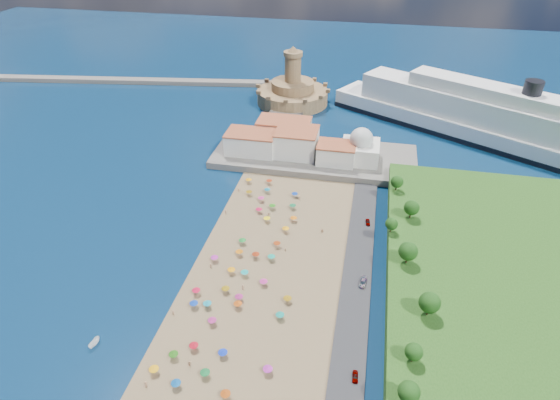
# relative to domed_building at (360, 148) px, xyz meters

# --- Properties ---
(ground) EXTENTS (700.00, 700.00, 0.00)m
(ground) POSITION_rel_domed_building_xyz_m (-30.00, -71.00, -8.97)
(ground) COLOR #071938
(ground) RESTS_ON ground
(terrace) EXTENTS (90.00, 36.00, 3.00)m
(terrace) POSITION_rel_domed_building_xyz_m (-20.00, 2.00, -7.47)
(terrace) COLOR #59544C
(terrace) RESTS_ON ground
(jetty) EXTENTS (18.00, 70.00, 2.40)m
(jetty) POSITION_rel_domed_building_xyz_m (-42.00, 37.00, -7.77)
(jetty) COLOR #59544C
(jetty) RESTS_ON ground
(breakwater) EXTENTS (199.03, 34.77, 2.60)m
(breakwater) POSITION_rel_domed_building_xyz_m (-140.00, 82.00, -7.67)
(breakwater) COLOR #59544C
(breakwater) RESTS_ON ground
(waterfront_buildings) EXTENTS (57.00, 29.00, 11.00)m
(waterfront_buildings) POSITION_rel_domed_building_xyz_m (-33.05, 2.64, -1.10)
(waterfront_buildings) COLOR silver
(waterfront_buildings) RESTS_ON terrace
(domed_building) EXTENTS (16.00, 16.00, 15.00)m
(domed_building) POSITION_rel_domed_building_xyz_m (0.00, 0.00, 0.00)
(domed_building) COLOR silver
(domed_building) RESTS_ON terrace
(fortress) EXTENTS (40.00, 40.00, 32.40)m
(fortress) POSITION_rel_domed_building_xyz_m (-42.00, 67.00, -2.29)
(fortress) COLOR #A47C52
(fortress) RESTS_ON ground
(cruise_ship) EXTENTS (142.93, 94.45, 33.13)m
(cruise_ship) POSITION_rel_domed_building_xyz_m (53.49, 40.73, 0.84)
(cruise_ship) COLOR black
(cruise_ship) RESTS_ON ground
(beach_parasols) EXTENTS (31.24, 116.85, 2.20)m
(beach_parasols) POSITION_rel_domed_building_xyz_m (-30.94, -83.87, -6.83)
(beach_parasols) COLOR gray
(beach_parasols) RESTS_ON beach
(beachgoers) EXTENTS (38.11, 93.62, 1.87)m
(beachgoers) POSITION_rel_domed_building_xyz_m (-31.80, -71.85, -7.84)
(beachgoers) COLOR tan
(beachgoers) RESTS_ON beach
(moored_boats) EXTENTS (5.70, 24.14, 1.61)m
(moored_boats) POSITION_rel_domed_building_xyz_m (-61.31, -121.36, -8.21)
(moored_boats) COLOR white
(moored_boats) RESTS_ON ground
(parked_cars) EXTENTS (2.56, 69.63, 1.40)m
(parked_cars) POSITION_rel_domed_building_xyz_m (6.00, -75.10, -7.62)
(parked_cars) COLOR gray
(parked_cars) RESTS_ON promenade
(hillside_trees) EXTENTS (14.89, 107.01, 7.45)m
(hillside_trees) POSITION_rel_domed_building_xyz_m (18.70, -80.55, 1.08)
(hillside_trees) COLOR #382314
(hillside_trees) RESTS_ON hillside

